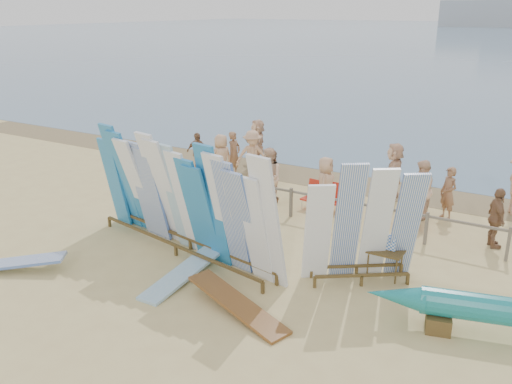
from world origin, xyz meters
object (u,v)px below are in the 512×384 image
Objects in this scene: beach_chair_left at (333,203)px; beachgoer_7 at (448,193)px; side_surfboard_rack at (363,228)px; beachgoer_10 at (496,218)px; beachgoer_8 at (421,190)px; beachgoer_6 at (325,185)px; flat_board_e at (9,270)px; vendor_table at (385,263)px; stroller at (409,213)px; beachgoer_1 at (234,154)px; beachgoer_0 at (221,158)px; main_surfboard_rack at (181,201)px; beach_chair_right at (312,200)px; beachgoer_3 at (252,156)px; flat_board_c at (237,312)px; beachgoer_4 at (272,176)px; flat_board_a at (184,278)px; beachgoer_11 at (258,143)px; beachgoer_extra_1 at (197,152)px; beachgoer_2 at (269,177)px.

beachgoer_7 is (3.18, 1.09, 0.55)m from beach_chair_left.
side_surfboard_rack reaches higher than beachgoer_10.
beachgoer_8 is (-0.71, -0.40, 0.10)m from beachgoer_7.
beachgoer_7 is at bearing -79.07° from beachgoer_6.
beach_chair_left reaches higher than flat_board_e.
stroller is (-0.36, 3.32, 0.05)m from vendor_table.
beachgoer_8 reaches higher than beachgoer_1.
main_surfboard_rack is at bearing 47.66° from beachgoer_0.
beach_chair_right is 0.51× the size of beachgoer_6.
beachgoer_0 is (-6.93, 4.65, -0.46)m from side_surfboard_rack.
beach_chair_left is 0.46× the size of beachgoer_3.
side_surfboard_rack is 4.94m from beach_chair_right.
flat_board_c is 6.88m from beachgoer_4.
flat_board_a is at bearing -152.01° from beachgoer_1.
main_surfboard_rack is 7.93m from beachgoer_7.
beachgoer_4 reaches higher than vendor_table.
beachgoer_4 reaches higher than beachgoer_1.
side_surfboard_rack is 1.09× the size of flat_board_c.
beachgoer_11 is 1.07× the size of beachgoer_0.
beach_chair_left is 4.86m from beachgoer_1.
flat_board_c is (1.86, -0.64, 0.00)m from flat_board_a.
beachgoer_7 is (4.45, 6.95, 0.80)m from flat_board_a.
beachgoer_7 is (6.86, -0.25, -0.14)m from beachgoer_3.
beachgoer_extra_1 reaches higher than vendor_table.
flat_board_a is at bearing -42.30° from beachgoer_2.
main_surfboard_rack is 4.53m from side_surfboard_rack.
beach_chair_right is at bearing -124.41° from beachgoer_7.
beachgoer_7 is (7.76, -0.43, -0.05)m from beachgoer_1.
main_surfboard_rack is 4.60m from beachgoer_4.
stroller is 2.36m from beachgoer_10.
beachgoer_0 is (-7.08, 0.03, -0.02)m from beachgoer_8.
beachgoer_1 is (-2.44, 6.29, -0.56)m from main_surfboard_rack.
beachgoer_6 is 4.90m from beachgoer_10.
beachgoer_4 is 0.92× the size of beachgoer_11.
beachgoer_extra_1 is (-6.68, 7.80, 0.77)m from flat_board_c.
beachgoer_7 is at bearing 85.15° from vendor_table.
beachgoer_1 is 0.81m from beachgoer_0.
vendor_table is 8.85m from beachgoer_1.
beachgoer_10 is (9.21, -3.54, -0.12)m from beachgoer_11.
beachgoer_0 is (0.54, 8.40, 0.87)m from flat_board_e.
beachgoer_8 reaches higher than beachgoer_4.
side_surfboard_rack is 1.57× the size of beachgoer_3.
main_surfboard_rack is 4.29m from beachgoer_2.
beachgoer_2 is at bearing -165.16° from beach_chair_left.
beachgoer_2 is (-4.72, 2.94, 0.56)m from vendor_table.
beachgoer_2 reaches higher than beachgoer_extra_1.
beach_chair_right is 0.55× the size of beachgoer_7.
beachgoer_extra_1 is at bearing 168.64° from beach_chair_left.
side_surfboard_rack is at bearing 1.50° from beachgoer_2.
beachgoer_2 reaches higher than flat_board_e.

